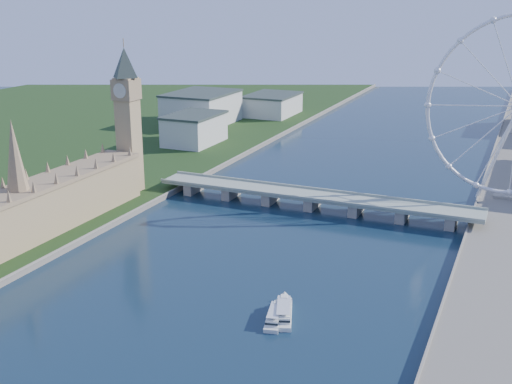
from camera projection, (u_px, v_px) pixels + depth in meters
The scene contains 6 objects.
parliament_range at pixel (21, 215), 358.20m from camera, with size 24.00×200.00×70.00m.
big_ben at pixel (127, 102), 438.87m from camera, with size 20.02×20.02×110.00m.
westminster_bridge at pixel (312, 198), 427.28m from camera, with size 220.00×22.00×9.50m.
city_skyline at pixel (433, 121), 637.66m from camera, with size 505.00×280.00×32.00m.
tour_boat_near at pixel (283, 317), 283.39m from camera, with size 7.57×29.64×6.55m, color silver, non-canonical shape.
tour_boat_far at pixel (275, 321), 280.46m from camera, with size 6.67×26.30×5.78m, color silver, non-canonical shape.
Camera 1 is at (126.75, -88.79, 136.19)m, focal length 45.00 mm.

